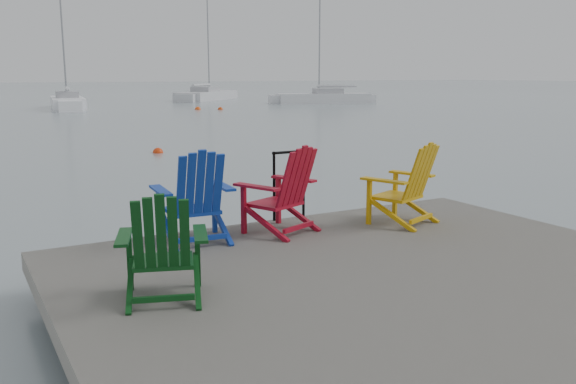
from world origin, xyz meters
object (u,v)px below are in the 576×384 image
buoy_c (220,110)px  chair_blue (195,196)px  buoy_a (158,153)px  sailboat_near (67,104)px  buoy_d (198,110)px  chair_green (162,246)px  sailboat_mid (207,96)px  chair_yellow (406,184)px  chair_red (283,190)px  sailboat_far (324,99)px  handrail (289,178)px

buoy_c → chair_blue: bearing=-113.4°
buoy_a → sailboat_near: bearing=85.9°
buoy_a → buoy_d: (9.55, 21.55, 0.00)m
chair_green → sailboat_mid: size_ratio=0.07×
chair_yellow → chair_green: bearing=176.7°
chair_green → chair_blue: chair_blue is taller
chair_red → sailboat_far: size_ratio=0.10×
sailboat_mid → buoy_c: sailboat_mid is taller
chair_red → sailboat_near: size_ratio=0.09×
sailboat_near → chair_blue: bearing=-90.3°
sailboat_near → buoy_d: 9.27m
buoy_a → buoy_c: size_ratio=0.92×
handrail → chair_green: size_ratio=0.97×
chair_green → buoy_c: (15.01, 34.19, -0.97)m
chair_red → chair_green: bearing=-165.4°
buoy_a → buoy_d: buoy_d is taller
handrail → sailboat_near: sailboat_near is taller
buoy_c → buoy_d: buoy_d is taller
sailboat_near → buoy_a: sailboat_near is taller
handrail → chair_blue: (-1.47, -0.49, -0.01)m
sailboat_far → buoy_a: sailboat_far is taller
handrail → buoy_d: 34.81m
chair_blue → sailboat_mid: size_ratio=0.08×
chair_red → buoy_d: chair_red is taller
sailboat_near → sailboat_mid: (14.27, 9.57, -0.00)m
chair_green → buoy_a: chair_green is taller
sailboat_far → buoy_c: bearing=126.6°
sailboat_far → buoy_c: 12.20m
sailboat_near → buoy_c: sailboat_near is taller
chair_yellow → sailboat_mid: size_ratio=0.08×
sailboat_mid → handrail: bearing=-67.3°
chair_blue → chair_yellow: (2.63, -0.46, -0.01)m
chair_blue → buoy_d: (12.78, 33.39, -1.03)m
sailboat_near → sailboat_mid: size_ratio=0.81×
buoy_d → sailboat_far: bearing=16.7°
chair_red → chair_yellow: chair_red is taller
handrail → buoy_a: 11.54m
chair_blue → chair_yellow: size_ratio=1.03×
sailboat_far → chair_blue: bearing=160.3°
handrail → chair_green: (-2.35, -2.05, -0.07)m
chair_green → chair_red: 2.44m
chair_red → chair_yellow: bearing=-35.6°
buoy_a → chair_red: bearing=-100.3°
buoy_d → chair_blue: bearing=-110.9°
chair_yellow → buoy_a: 12.36m
handrail → chair_red: bearing=-124.9°
chair_red → chair_yellow: (1.56, -0.37, -0.01)m
chair_blue → chair_red: (1.07, -0.10, -0.01)m
handrail → sailboat_near: size_ratio=0.08×
chair_blue → handrail: bearing=22.9°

